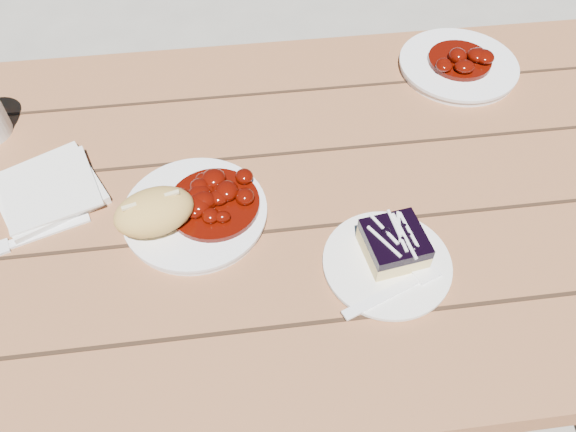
{
  "coord_description": "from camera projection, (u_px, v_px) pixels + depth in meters",
  "views": [
    {
      "loc": [
        0.08,
        -0.58,
        1.43
      ],
      "look_at": [
        0.14,
        -0.1,
        0.81
      ],
      "focal_mm": 35.0,
      "sensor_mm": 36.0,
      "label": 1
    }
  ],
  "objects": [
    {
      "name": "napkin_stack",
      "position": [
        48.0,
        190.0,
        0.89
      ],
      "size": [
        0.2,
        0.2,
        0.01
      ],
      "primitive_type": "cube",
      "rotation": [
        0.0,
        0.0,
        0.47
      ],
      "color": "white",
      "rests_on": "picnic_table"
    },
    {
      "name": "blueberry_cake",
      "position": [
        394.0,
        244.0,
        0.79
      ],
      "size": [
        0.09,
        0.09,
        0.05
      ],
      "rotation": [
        0.0,
        0.0,
        0.15
      ],
      "color": "#F6DA86",
      "rests_on": "dessert_plate"
    },
    {
      "name": "ground",
      "position": [
        229.0,
        381.0,
        1.48
      ],
      "size": [
        60.0,
        60.0,
        0.0
      ],
      "primitive_type": "plane",
      "color": "gray",
      "rests_on": "ground"
    },
    {
      "name": "picnic_table",
      "position": [
        203.0,
        256.0,
        1.02
      ],
      "size": [
        2.0,
        1.55,
        0.75
      ],
      "color": "brown",
      "rests_on": "ground"
    },
    {
      "name": "second_plate",
      "position": [
        458.0,
        66.0,
        1.08
      ],
      "size": [
        0.22,
        0.22,
        0.02
      ],
      "primitive_type": "cylinder",
      "color": "white",
      "rests_on": "picnic_table"
    },
    {
      "name": "fork_table",
      "position": [
        48.0,
        231.0,
        0.85
      ],
      "size": [
        0.16,
        0.08,
        0.0
      ],
      "primitive_type": null,
      "rotation": [
        0.0,
        0.0,
        1.9
      ],
      "color": "white",
      "rests_on": "picnic_table"
    },
    {
      "name": "goulash_stew",
      "position": [
        213.0,
        197.0,
        0.84
      ],
      "size": [
        0.14,
        0.14,
        0.04
      ],
      "primitive_type": null,
      "color": "#4E0902",
      "rests_on": "main_plate"
    },
    {
      "name": "second_stew",
      "position": [
        462.0,
        53.0,
        1.06
      ],
      "size": [
        0.12,
        0.12,
        0.04
      ],
      "primitive_type": null,
      "color": "#4E0902",
      "rests_on": "second_plate"
    },
    {
      "name": "fork_dessert",
      "position": [
        383.0,
        296.0,
        0.77
      ],
      "size": [
        0.16,
        0.08,
        0.0
      ],
      "primitive_type": null,
      "rotation": [
        0.0,
        0.0,
        -1.19
      ],
      "color": "white",
      "rests_on": "dessert_plate"
    },
    {
      "name": "bread_roll",
      "position": [
        154.0,
        212.0,
        0.81
      ],
      "size": [
        0.14,
        0.11,
        0.06
      ],
      "primitive_type": "ellipsoid",
      "rotation": [
        0.0,
        0.0,
        0.28
      ],
      "color": "tan",
      "rests_on": "main_plate"
    },
    {
      "name": "main_plate",
      "position": [
        195.0,
        214.0,
        0.86
      ],
      "size": [
        0.21,
        0.21,
        0.02
      ],
      "primitive_type": "cylinder",
      "color": "white",
      "rests_on": "picnic_table"
    },
    {
      "name": "dessert_plate",
      "position": [
        387.0,
        264.0,
        0.81
      ],
      "size": [
        0.18,
        0.18,
        0.01
      ],
      "primitive_type": "cylinder",
      "color": "white",
      "rests_on": "picnic_table"
    }
  ]
}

